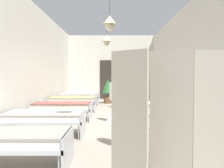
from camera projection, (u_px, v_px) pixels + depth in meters
ground_plane at (112, 122)px, 7.37m from camera, size 5.86×14.16×0.10m
room_shell at (112, 62)px, 8.52m from camera, size 5.66×13.76×3.94m
bed_left_row_0 at (10, 140)px, 3.56m from camera, size 1.90×0.84×0.57m
bed_right_row_0 at (211, 140)px, 3.55m from camera, size 1.90×0.84×0.57m
bed_left_row_1 at (46, 118)px, 5.46m from camera, size 1.90×0.84×0.57m
bed_right_row_1 at (177, 118)px, 5.45m from camera, size 1.90×0.84×0.57m
bed_left_row_2 at (63, 107)px, 7.36m from camera, size 1.90×0.84×0.57m
bed_right_row_2 at (160, 107)px, 7.35m from camera, size 1.90×0.84×0.57m
bed_left_row_3 at (73, 100)px, 9.26m from camera, size 1.90×0.84×0.57m
bed_right_row_3 at (151, 100)px, 9.25m from camera, size 1.90×0.84×0.57m
bed_left_row_4 at (80, 96)px, 11.16m from camera, size 1.90×0.84×0.57m
bed_right_row_4 at (144, 96)px, 11.14m from camera, size 1.90×0.84×0.57m
nurse_near_aisle at (126, 122)px, 4.50m from camera, size 0.52×0.52×1.49m
nurse_mid_aisle at (115, 105)px, 7.02m from camera, size 0.52×0.52×1.49m
nurse_far_aisle at (122, 96)px, 10.02m from camera, size 0.52×0.52×1.49m
potted_plant at (109, 89)px, 11.83m from camera, size 0.59×0.59×1.26m
privacy_screen at (173, 137)px, 2.22m from camera, size 1.22×0.30×1.70m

